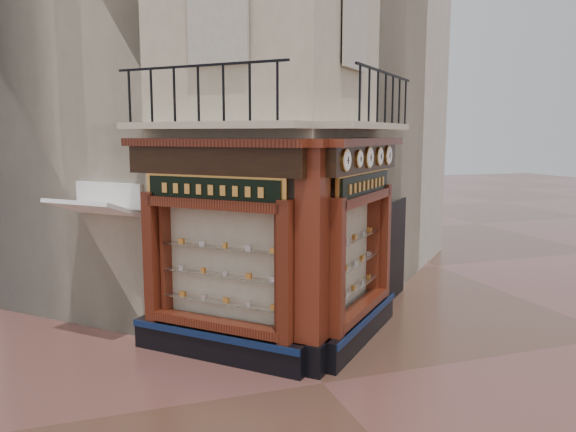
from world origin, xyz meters
name	(u,v)px	position (x,y,z in m)	size (l,w,h in m)	color
ground	(323,383)	(0.00, 0.00, 0.00)	(80.00, 80.00, 0.00)	#4B2F23
main_building	(231,56)	(0.00, 6.16, 6.00)	(8.00, 8.00, 12.00)	beige
neighbour_left	(125,82)	(-2.47, 8.63, 5.50)	(8.00, 8.00, 11.00)	beige
neighbour_right	(291,87)	(2.47, 8.63, 5.50)	(8.00, 8.00, 11.00)	beige
shopfront_left	(216,252)	(-1.41, 1.57, 1.98)	(2.86, 2.86, 3.98)	black
shopfront_right	(360,242)	(1.41, 1.57, 1.98)	(2.86, 2.86, 3.98)	black
corner_pilaster	(312,261)	(0.00, 0.50, 1.95)	(0.85, 0.85, 3.98)	black
balcony	(293,125)	(0.00, 1.49, 4.22)	(5.94, 2.97, 1.03)	beige
clock_a	(346,160)	(0.59, 0.49, 3.62)	(0.30, 0.30, 0.38)	gold
clock_b	(359,159)	(1.06, 0.95, 3.62)	(0.26, 0.26, 0.32)	gold
clock_c	(369,158)	(1.47, 1.36, 3.62)	(0.32, 0.32, 0.40)	gold
clock_d	(380,156)	(1.93, 1.83, 3.62)	(0.29, 0.29, 0.37)	gold
clock_e	(388,155)	(2.37, 2.27, 3.62)	(0.32, 0.32, 0.40)	gold
awning	(99,340)	(-3.46, 3.25, 0.00)	(1.66, 1.00, 0.08)	white
signboard_left	(213,190)	(-1.46, 1.51, 3.10)	(2.06, 2.06, 0.55)	gold
signboard_right	(365,185)	(1.46, 1.51, 3.10)	(2.06, 2.06, 0.55)	gold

